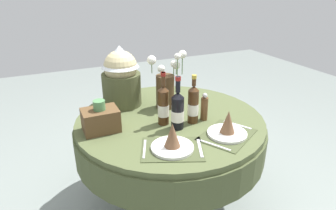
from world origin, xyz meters
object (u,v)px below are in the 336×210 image
at_px(dining_table, 170,136).
at_px(place_setting_left, 172,142).
at_px(wine_bottle_centre, 178,110).
at_px(wine_bottle_left, 193,104).
at_px(woven_basket_side_left, 101,119).
at_px(gift_tub_back_left, 121,74).
at_px(pepper_mill, 204,108).
at_px(flower_vase, 166,86).
at_px(wine_bottle_right, 163,105).
at_px(place_setting_right, 228,128).

xyz_separation_m(dining_table, place_setting_left, (-0.16, -0.38, 0.20)).
bearing_deg(wine_bottle_centre, wine_bottle_left, 14.33).
bearing_deg(woven_basket_side_left, gift_tub_back_left, 55.34).
distance_m(wine_bottle_left, wine_bottle_centre, 0.13).
bearing_deg(gift_tub_back_left, pepper_mill, -48.64).
distance_m(dining_table, wine_bottle_centre, 0.32).
bearing_deg(dining_table, pepper_mill, -32.45).
height_order(flower_vase, pepper_mill, flower_vase).
bearing_deg(wine_bottle_centre, dining_table, 82.47).
distance_m(wine_bottle_centre, woven_basket_side_left, 0.48).
bearing_deg(wine_bottle_right, place_setting_right, -46.22).
xyz_separation_m(flower_vase, wine_bottle_centre, (-0.07, -0.34, -0.04)).
height_order(wine_bottle_right, pepper_mill, wine_bottle_right).
relative_size(dining_table, wine_bottle_left, 3.99).
distance_m(dining_table, pepper_mill, 0.33).
height_order(place_setting_right, gift_tub_back_left, gift_tub_back_left).
distance_m(wine_bottle_right, woven_basket_side_left, 0.40).
bearing_deg(wine_bottle_centre, flower_vase, 78.40).
bearing_deg(gift_tub_back_left, flower_vase, -32.93).
xyz_separation_m(wine_bottle_left, gift_tub_back_left, (-0.34, 0.48, 0.11)).
distance_m(place_setting_right, woven_basket_side_left, 0.78).
bearing_deg(pepper_mill, wine_bottle_centre, -170.60).
height_order(place_setting_left, wine_bottle_right, wine_bottle_right).
height_order(dining_table, flower_vase, flower_vase).
bearing_deg(woven_basket_side_left, dining_table, -1.23).
xyz_separation_m(place_setting_left, woven_basket_side_left, (-0.31, 0.39, 0.03)).
bearing_deg(flower_vase, wine_bottle_centre, -101.60).
bearing_deg(flower_vase, gift_tub_back_left, 147.07).
xyz_separation_m(dining_table, wine_bottle_right, (-0.08, -0.07, 0.28)).
relative_size(place_setting_left, gift_tub_back_left, 0.93).
height_order(dining_table, place_setting_left, place_setting_left).
xyz_separation_m(gift_tub_back_left, woven_basket_side_left, (-0.24, -0.35, -0.16)).
distance_m(wine_bottle_centre, gift_tub_back_left, 0.57).
height_order(wine_bottle_centre, woven_basket_side_left, wine_bottle_centre).
bearing_deg(pepper_mill, place_setting_left, -144.44).
xyz_separation_m(dining_table, gift_tub_back_left, (-0.23, 0.36, 0.39)).
relative_size(dining_table, wine_bottle_centre, 3.79).
height_order(dining_table, gift_tub_back_left, gift_tub_back_left).
bearing_deg(flower_vase, dining_table, -105.17).
bearing_deg(place_setting_left, wine_bottle_right, 75.24).
bearing_deg(woven_basket_side_left, wine_bottle_right, -11.00).
relative_size(dining_table, pepper_mill, 6.83).
relative_size(wine_bottle_right, woven_basket_side_left, 1.60).
relative_size(place_setting_left, wine_bottle_left, 1.27).
relative_size(wine_bottle_left, wine_bottle_centre, 0.95).
xyz_separation_m(place_setting_left, wine_bottle_right, (0.08, 0.31, 0.08)).
relative_size(pepper_mill, woven_basket_side_left, 0.87).
distance_m(pepper_mill, gift_tub_back_left, 0.66).
bearing_deg(wine_bottle_left, pepper_mill, 1.87).
xyz_separation_m(wine_bottle_right, woven_basket_side_left, (-0.39, 0.08, -0.06)).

